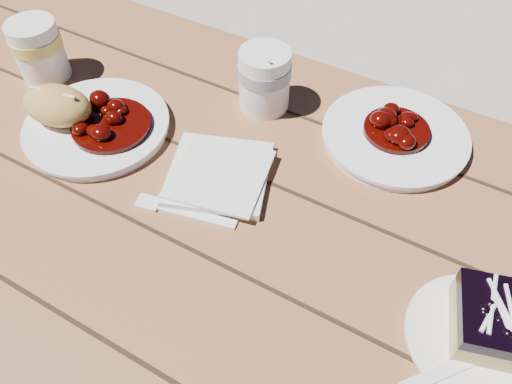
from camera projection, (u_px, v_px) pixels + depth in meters
The scene contains 13 objects.
picnic_table at pixel (328, 318), 0.79m from camera, with size 2.00×1.55×0.75m.
main_plate at pixel (97, 127), 0.83m from camera, with size 0.23×0.23×0.02m, color white.
goulash_stew at pixel (109, 118), 0.80m from camera, with size 0.13×0.13×0.04m, color #3A0502, non-canonical shape.
bread_roll at pixel (57, 105), 0.81m from camera, with size 0.12×0.08×0.06m, color tan.
dessert_plate at pixel (477, 340), 0.60m from camera, with size 0.17×0.17×0.01m, color white.
blueberry_cake at pixel (498, 322), 0.58m from camera, with size 0.12×0.12×0.06m.
fork_dessert at pixel (450, 369), 0.57m from camera, with size 0.03×0.16×0.01m, color white, non-canonical shape.
coffee_cup at pixel (264, 80), 0.84m from camera, with size 0.09×0.09×0.11m, color white.
napkin_stack at pixel (219, 174), 0.77m from camera, with size 0.15×0.15×0.01m, color white.
fork_table at pixel (195, 215), 0.72m from camera, with size 0.03×0.16×0.01m, color white, non-canonical shape.
second_plate at pixel (395, 136), 0.82m from camera, with size 0.23×0.23×0.02m, color white.
second_stew at pixel (399, 123), 0.80m from camera, with size 0.11×0.11×0.04m, color #3A0502, non-canonical shape.
second_cup at pixel (39, 51), 0.89m from camera, with size 0.09×0.09×0.11m, color white.
Camera 1 is at (0.07, -0.37, 1.33)m, focal length 35.00 mm.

